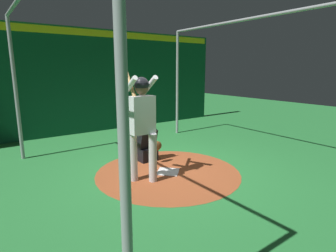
# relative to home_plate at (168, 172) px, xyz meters

# --- Properties ---
(ground_plane) EXTENTS (26.03, 26.03, 0.00)m
(ground_plane) POSITION_rel_home_plate_xyz_m (0.00, 0.00, -0.01)
(ground_plane) COLOR #287A38
(dirt_circle) EXTENTS (2.86, 2.86, 0.01)m
(dirt_circle) POSITION_rel_home_plate_xyz_m (0.00, 0.00, -0.01)
(dirt_circle) COLOR #9E4C28
(dirt_circle) RESTS_ON ground
(home_plate) EXTENTS (0.59, 0.59, 0.01)m
(home_plate) POSITION_rel_home_plate_xyz_m (0.00, 0.00, 0.00)
(home_plate) COLOR white
(home_plate) RESTS_ON dirt_circle
(batter) EXTENTS (0.68, 0.49, 2.22)m
(batter) POSITION_rel_home_plate_xyz_m (0.07, -0.62, 1.16)
(batter) COLOR #BCBCC0
(batter) RESTS_ON ground
(catcher) EXTENTS (0.58, 0.40, 0.95)m
(catcher) POSITION_rel_home_plate_xyz_m (-0.86, 0.04, 0.36)
(catcher) COLOR black
(catcher) RESTS_ON ground
(back_wall) EXTENTS (0.22, 10.03, 3.27)m
(back_wall) POSITION_rel_home_plate_xyz_m (-4.47, 0.00, 1.64)
(back_wall) COLOR #0F472D
(back_wall) RESTS_ON ground
(cage_frame) EXTENTS (5.37, 4.55, 3.17)m
(cage_frame) POSITION_rel_home_plate_xyz_m (0.00, 0.00, 2.17)
(cage_frame) COLOR gray
(cage_frame) RESTS_ON ground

